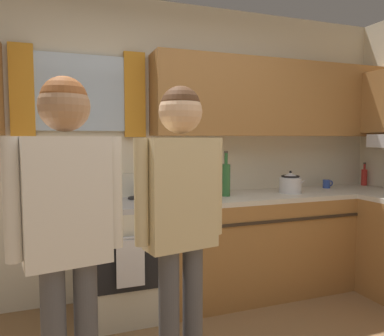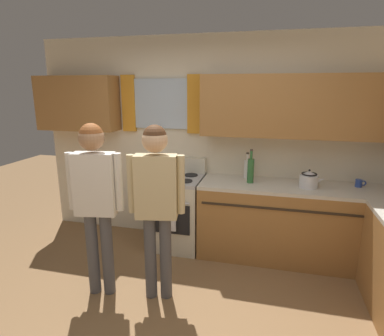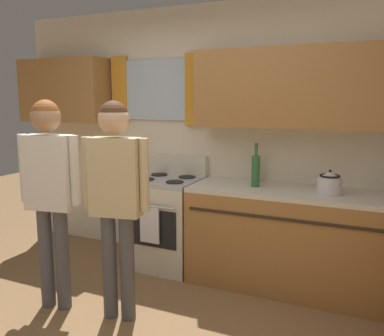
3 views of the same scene
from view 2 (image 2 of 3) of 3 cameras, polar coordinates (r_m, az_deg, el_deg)
name	(u,v)px [view 2 (image 2 of 3)]	position (r m, az deg, el deg)	size (l,w,h in m)	color
ground_plane	(168,335)	(3.01, -4.29, -27.26)	(12.00, 12.00, 0.00)	olive
back_wall_unit	(218,128)	(4.04, 4.52, 7.02)	(4.60, 0.42, 2.60)	beige
kitchen_counter_run	(337,241)	(3.70, 24.23, -11.71)	(2.35, 2.02, 0.90)	#9E6B38
stove_oven	(176,210)	(4.13, -2.78, -7.44)	(0.63, 0.67, 1.10)	beige
bottle_wine_green	(251,170)	(3.80, 10.28, -0.35)	(0.08, 0.08, 0.39)	#2D6633
bottle_milk_white	(247,168)	(4.01, 9.67, -0.03)	(0.08, 0.08, 0.31)	white
mug_cobalt_blue	(359,183)	(4.06, 27.35, -2.38)	(0.11, 0.07, 0.08)	#2D479E
stovetop_kettle	(309,179)	(3.80, 19.89, -1.86)	(0.27, 0.20, 0.21)	silver
adult_left	(95,191)	(3.12, -16.65, -3.83)	(0.51, 0.23, 1.68)	#4C4C51
adult_in_plaid	(156,193)	(2.94, -6.31, -4.46)	(0.51, 0.23, 1.67)	#4C4C51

